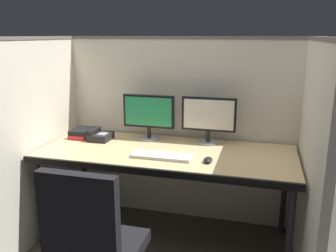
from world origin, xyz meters
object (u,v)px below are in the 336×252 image
Objects in this scene: monitor_right at (209,117)px; keyboard_main at (162,156)px; monitor_left at (149,114)px; desk at (166,158)px; desk_phone at (100,136)px; computer_mouse at (208,160)px; book_stack at (82,133)px.

keyboard_main is at bearing -121.94° from monitor_right.
monitor_left is 1.00× the size of monitor_right.
desk_phone is at bearing 166.37° from desk.
desk_phone is (-0.39, -0.12, -0.18)m from monitor_left.
monitor_left is at bearing -177.74° from monitor_right.
computer_mouse is 0.44× the size of book_stack.
monitor_left is at bearing 129.27° from desk.
monitor_left reaches higher than book_stack.
desk_phone is (-0.88, -0.14, -0.18)m from monitor_right.
keyboard_main is at bearing -60.74° from monitor_left.
desk is 0.82m from book_stack.
desk is 0.48m from monitor_right.
monitor_right reaches higher than desk.
keyboard_main is at bearing -21.91° from book_stack.
desk_phone is at bearing -11.28° from book_stack.
desk_phone reaches higher than keyboard_main.
desk_phone reaches higher than book_stack.
computer_mouse is (0.07, -0.44, -0.20)m from monitor_right.
computer_mouse is at bearing -36.88° from monitor_left.
book_stack is (-0.79, 0.18, 0.08)m from desk.
monitor_left is at bearing 8.35° from book_stack.
monitor_left is 2.26× the size of desk_phone.
computer_mouse is at bearing -17.54° from desk_phone.
monitor_right is 1.08m from book_stack.
book_stack is at bearing 168.72° from desk_phone.
keyboard_main is 2.26× the size of desk_phone.
computer_mouse is at bearing -81.12° from monitor_right.
keyboard_main is 4.48× the size of computer_mouse.
monitor_left reaches higher than desk_phone.
book_stack reaches higher than desk.
desk_phone is at bearing -170.98° from monitor_right.
computer_mouse is (0.33, -0.02, 0.01)m from keyboard_main.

